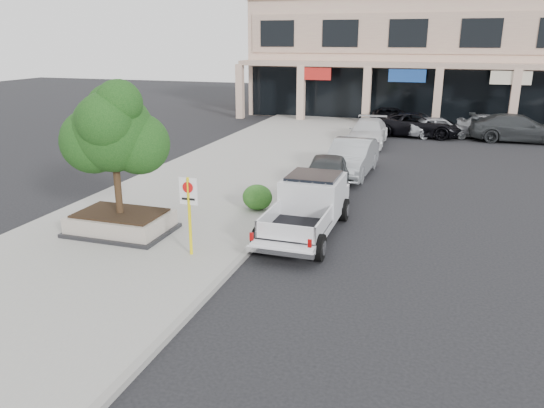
{
  "coord_description": "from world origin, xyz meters",
  "views": [
    {
      "loc": [
        3.68,
        -12.7,
        6.16
      ],
      "look_at": [
        -0.97,
        1.5,
        1.46
      ],
      "focal_mm": 35.0,
      "sensor_mm": 36.0,
      "label": 1
    }
  ],
  "objects_px": {
    "curb_car_d": "(388,118)",
    "lot_car_d": "(418,125)",
    "curb_car_a": "(326,175)",
    "lot_car_a": "(438,127)",
    "curb_car_c": "(368,132)",
    "pickup_truck": "(305,209)",
    "lot_car_e": "(493,125)",
    "planter_tree": "(119,131)",
    "no_parking_sign": "(189,205)",
    "planter": "(121,223)",
    "lot_car_c": "(518,128)",
    "curb_car_b": "(351,158)"
  },
  "relations": [
    {
      "from": "pickup_truck",
      "to": "curb_car_a",
      "type": "relative_size",
      "value": 1.24
    },
    {
      "from": "lot_car_d",
      "to": "curb_car_c",
      "type": "bearing_deg",
      "value": 147.37
    },
    {
      "from": "pickup_truck",
      "to": "lot_car_a",
      "type": "distance_m",
      "value": 20.15
    },
    {
      "from": "curb_car_a",
      "to": "lot_car_a",
      "type": "height_order",
      "value": "curb_car_a"
    },
    {
      "from": "no_parking_sign",
      "to": "planter",
      "type": "bearing_deg",
      "value": 162.14
    },
    {
      "from": "curb_car_a",
      "to": "lot_car_a",
      "type": "xyz_separation_m",
      "value": [
        4.03,
        14.9,
        -0.1
      ]
    },
    {
      "from": "pickup_truck",
      "to": "no_parking_sign",
      "type": "bearing_deg",
      "value": -131.67
    },
    {
      "from": "no_parking_sign",
      "to": "curb_car_c",
      "type": "xyz_separation_m",
      "value": [
        2.31,
        18.99,
        -0.88
      ]
    },
    {
      "from": "planter",
      "to": "pickup_truck",
      "type": "height_order",
      "value": "pickup_truck"
    },
    {
      "from": "curb_car_c",
      "to": "lot_car_d",
      "type": "relative_size",
      "value": 0.94
    },
    {
      "from": "curb_car_a",
      "to": "curb_car_c",
      "type": "bearing_deg",
      "value": 82.29
    },
    {
      "from": "planter_tree",
      "to": "curb_car_c",
      "type": "bearing_deg",
      "value": 73.95
    },
    {
      "from": "curb_car_d",
      "to": "lot_car_d",
      "type": "bearing_deg",
      "value": -54.46
    },
    {
      "from": "no_parking_sign",
      "to": "curb_car_c",
      "type": "height_order",
      "value": "no_parking_sign"
    },
    {
      "from": "planter",
      "to": "lot_car_c",
      "type": "relative_size",
      "value": 0.56
    },
    {
      "from": "pickup_truck",
      "to": "curb_car_d",
      "type": "xyz_separation_m",
      "value": [
        0.15,
        22.44,
        -0.18
      ]
    },
    {
      "from": "pickup_truck",
      "to": "lot_car_c",
      "type": "distance_m",
      "value": 21.6
    },
    {
      "from": "lot_car_c",
      "to": "curb_car_c",
      "type": "bearing_deg",
      "value": 110.77
    },
    {
      "from": "no_parking_sign",
      "to": "lot_car_a",
      "type": "distance_m",
      "value": 23.63
    },
    {
      "from": "pickup_truck",
      "to": "planter",
      "type": "bearing_deg",
      "value": -160.26
    },
    {
      "from": "pickup_truck",
      "to": "lot_car_e",
      "type": "xyz_separation_m",
      "value": [
        6.97,
        21.16,
        -0.14
      ]
    },
    {
      "from": "planter_tree",
      "to": "lot_car_a",
      "type": "bearing_deg",
      "value": 67.21
    },
    {
      "from": "planter_tree",
      "to": "curb_car_b",
      "type": "relative_size",
      "value": 0.8
    },
    {
      "from": "planter_tree",
      "to": "lot_car_c",
      "type": "bearing_deg",
      "value": 57.56
    },
    {
      "from": "lot_car_c",
      "to": "lot_car_e",
      "type": "height_order",
      "value": "lot_car_c"
    },
    {
      "from": "curb_car_a",
      "to": "curb_car_d",
      "type": "distance_m",
      "value": 17.53
    },
    {
      "from": "curb_car_a",
      "to": "lot_car_c",
      "type": "height_order",
      "value": "lot_car_c"
    },
    {
      "from": "planter",
      "to": "curb_car_b",
      "type": "bearing_deg",
      "value": 61.45
    },
    {
      "from": "planter_tree",
      "to": "curb_car_a",
      "type": "height_order",
      "value": "planter_tree"
    },
    {
      "from": "curb_car_a",
      "to": "planter_tree",
      "type": "bearing_deg",
      "value": -134.27
    },
    {
      "from": "planter_tree",
      "to": "lot_car_e",
      "type": "xyz_separation_m",
      "value": [
        12.44,
        23.0,
        -2.65
      ]
    },
    {
      "from": "planter_tree",
      "to": "curb_car_a",
      "type": "bearing_deg",
      "value": 53.08
    },
    {
      "from": "curb_car_a",
      "to": "lot_car_d",
      "type": "distance_m",
      "value": 15.24
    },
    {
      "from": "pickup_truck",
      "to": "lot_car_a",
      "type": "bearing_deg",
      "value": 79.81
    },
    {
      "from": "lot_car_d",
      "to": "pickup_truck",
      "type": "bearing_deg",
      "value": 175.31
    },
    {
      "from": "curb_car_a",
      "to": "pickup_truck",
      "type": "bearing_deg",
      "value": -92.76
    },
    {
      "from": "lot_car_e",
      "to": "planter_tree",
      "type": "bearing_deg",
      "value": 161.59
    },
    {
      "from": "lot_car_a",
      "to": "pickup_truck",
      "type": "bearing_deg",
      "value": 150.96
    },
    {
      "from": "no_parking_sign",
      "to": "lot_car_d",
      "type": "distance_m",
      "value": 23.41
    },
    {
      "from": "no_parking_sign",
      "to": "lot_car_e",
      "type": "height_order",
      "value": "no_parking_sign"
    },
    {
      "from": "lot_car_c",
      "to": "curb_car_d",
      "type": "bearing_deg",
      "value": 69.64
    },
    {
      "from": "pickup_truck",
      "to": "curb_car_c",
      "type": "relative_size",
      "value": 1.1
    },
    {
      "from": "planter_tree",
      "to": "lot_car_d",
      "type": "bearing_deg",
      "value": 70.22
    },
    {
      "from": "lot_car_e",
      "to": "lot_car_c",
      "type": "bearing_deg",
      "value": -122.03
    },
    {
      "from": "planter_tree",
      "to": "curb_car_c",
      "type": "xyz_separation_m",
      "value": [
        5.14,
        17.88,
        -2.66
      ]
    },
    {
      "from": "planter_tree",
      "to": "lot_car_e",
      "type": "distance_m",
      "value": 26.28
    },
    {
      "from": "no_parking_sign",
      "to": "pickup_truck",
      "type": "relative_size",
      "value": 0.4
    },
    {
      "from": "lot_car_d",
      "to": "curb_car_a",
      "type": "bearing_deg",
      "value": 171.67
    },
    {
      "from": "pickup_truck",
      "to": "lot_car_e",
      "type": "bearing_deg",
      "value": 71.96
    },
    {
      "from": "pickup_truck",
      "to": "curb_car_c",
      "type": "distance_m",
      "value": 16.05
    }
  ]
}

